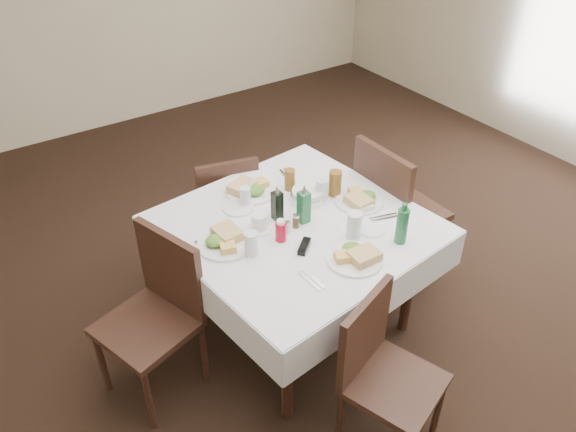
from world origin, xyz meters
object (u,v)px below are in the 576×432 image
(chair_south, at_px, (381,366))
(water_n, at_px, (245,197))
(chair_west, at_px, (159,306))
(chair_east, at_px, (392,205))
(ketchup_bottle, at_px, (281,231))
(water_s, at_px, (354,225))
(dining_table, at_px, (296,235))
(oil_cruet_dark, at_px, (277,204))
(chair_north, at_px, (226,203))
(water_e, at_px, (322,190))
(green_bottle, at_px, (402,225))
(water_w, at_px, (251,244))
(coffee_mug, at_px, (260,223))
(bread_basket, at_px, (308,195))
(oil_cruet_green, at_px, (304,206))

(chair_south, bearing_deg, water_n, 91.70)
(chair_west, xyz_separation_m, water_n, (0.67, 0.24, 0.29))
(chair_east, relative_size, ketchup_bottle, 7.94)
(chair_west, bearing_deg, water_s, -18.49)
(dining_table, height_order, oil_cruet_dark, oil_cruet_dark)
(chair_north, bearing_deg, water_e, -66.00)
(green_bottle, bearing_deg, water_s, 135.31)
(water_n, bearing_deg, chair_west, -160.27)
(chair_south, distance_m, green_bottle, 0.72)
(dining_table, xyz_separation_m, water_w, (-0.34, -0.09, 0.15))
(chair_west, relative_size, water_w, 7.02)
(dining_table, height_order, green_bottle, green_bottle)
(chair_south, xyz_separation_m, coffee_mug, (-0.09, 0.90, 0.32))
(bread_basket, height_order, oil_cruet_green, oil_cruet_green)
(chair_south, bearing_deg, water_s, 63.46)
(bread_basket, bearing_deg, chair_west, -174.92)
(chair_east, height_order, oil_cruet_green, same)
(water_n, xyz_separation_m, water_e, (0.40, -0.19, 0.01))
(chair_east, bearing_deg, green_bottle, -131.05)
(chair_west, bearing_deg, chair_south, -52.00)
(chair_north, bearing_deg, oil_cruet_dark, -92.33)
(coffee_mug, bearing_deg, chair_south, -84.15)
(coffee_mug, height_order, green_bottle, green_bottle)
(dining_table, relative_size, water_n, 12.39)
(water_n, height_order, coffee_mug, water_n)
(water_s, distance_m, coffee_mug, 0.50)
(water_n, distance_m, green_bottle, 0.90)
(water_e, distance_m, coffee_mug, 0.46)
(chair_north, relative_size, chair_east, 0.84)
(bread_basket, height_order, coffee_mug, coffee_mug)
(chair_west, distance_m, water_n, 0.77)
(water_n, xyz_separation_m, green_bottle, (0.49, -0.75, 0.05))
(chair_south, height_order, coffee_mug, coffee_mug)
(chair_north, bearing_deg, bread_basket, -70.14)
(bread_basket, bearing_deg, coffee_mug, -166.42)
(water_e, bearing_deg, oil_cruet_green, -150.50)
(water_n, xyz_separation_m, coffee_mug, (-0.06, -0.25, -0.01))
(water_e, height_order, bread_basket, water_e)
(oil_cruet_dark, bearing_deg, chair_south, -92.73)
(oil_cruet_dark, bearing_deg, coffee_mug, -165.10)
(chair_south, bearing_deg, water_w, 107.39)
(chair_east, relative_size, water_s, 6.75)
(water_e, bearing_deg, green_bottle, -79.88)
(water_n, xyz_separation_m, water_s, (0.32, -0.57, 0.02))
(chair_north, bearing_deg, water_s, -78.22)
(coffee_mug, xyz_separation_m, green_bottle, (0.55, -0.50, 0.06))
(chair_south, distance_m, chair_east, 1.23)
(chair_south, xyz_separation_m, water_s, (0.29, 0.57, 0.35))
(chair_north, distance_m, oil_cruet_dark, 0.76)
(oil_cruet_dark, bearing_deg, water_e, 2.82)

